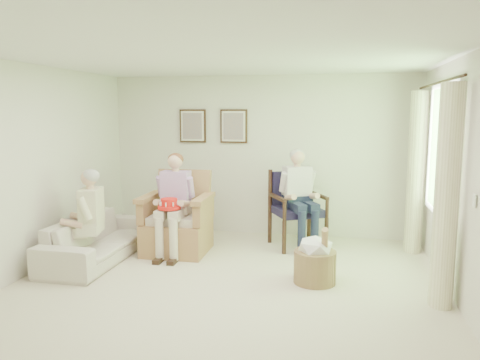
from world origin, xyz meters
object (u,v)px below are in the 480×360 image
(wicker_armchair, at_px, (178,226))
(sofa, at_px, (98,238))
(wood_armchair, at_px, (298,205))
(person_wicker, at_px, (174,196))
(red_hat, at_px, (169,205))
(person_sofa, at_px, (87,213))
(hatbox, at_px, (315,259))
(person_dark, at_px, (297,191))

(wicker_armchair, xyz_separation_m, sofa, (-0.95, -0.57, -0.08))
(wood_armchair, distance_m, sofa, 2.93)
(person_wicker, relative_size, red_hat, 4.49)
(wicker_armchair, distance_m, wood_armchair, 1.83)
(sofa, distance_m, person_wicker, 1.17)
(person_sofa, bearing_deg, wood_armchair, 107.07)
(wicker_armchair, relative_size, hatbox, 1.59)
(wood_armchair, height_order, person_wicker, person_wicker)
(sofa, xyz_separation_m, hatbox, (2.96, -0.31, -0.01))
(red_hat, bearing_deg, wood_armchair, 32.64)
(wicker_armchair, xyz_separation_m, person_wicker, (0.00, -0.15, 0.47))
(wood_armchair, bearing_deg, person_sofa, -177.04)
(red_hat, relative_size, hatbox, 0.43)
(person_sofa, distance_m, red_hat, 1.07)
(red_hat, bearing_deg, sofa, -167.15)
(wood_armchair, distance_m, person_sofa, 3.05)
(wood_armchair, relative_size, person_sofa, 0.89)
(wicker_armchair, bearing_deg, person_sofa, -139.58)
(wicker_armchair, height_order, person_dark, person_dark)
(wicker_armchair, relative_size, red_hat, 3.71)
(person_wicker, height_order, person_dark, person_dark)
(wicker_armchair, distance_m, red_hat, 0.53)
(wood_armchair, xyz_separation_m, red_hat, (-1.66, -1.07, 0.15))
(wicker_armchair, bearing_deg, sofa, -150.17)
(wood_armchair, xyz_separation_m, hatbox, (0.34, -1.59, -0.32))
(person_sofa, bearing_deg, red_hat, 103.53)
(red_hat, bearing_deg, person_wicker, 91.58)
(sofa, bearing_deg, hatbox, -95.89)
(sofa, height_order, person_sofa, person_sofa)
(wicker_armchair, bearing_deg, person_dark, 16.41)
(wicker_armchair, relative_size, person_sofa, 0.93)
(wicker_armchair, distance_m, hatbox, 2.19)
(person_sofa, height_order, red_hat, person_sofa)
(person_dark, bearing_deg, sofa, 175.06)
(wood_armchair, distance_m, red_hat, 1.98)
(wicker_armchair, distance_m, person_sofa, 1.31)
(person_wicker, distance_m, person_sofa, 1.18)
(sofa, distance_m, red_hat, 1.09)
(sofa, relative_size, person_dark, 1.38)
(person_dark, relative_size, person_sofa, 1.15)
(sofa, bearing_deg, person_dark, -67.18)
(sofa, distance_m, hatbox, 2.98)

